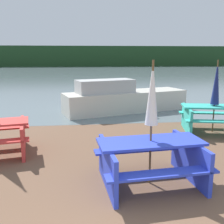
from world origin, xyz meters
TOP-DOWN VIEW (x-y plane):
  - water at (0.00, 31.95)m, footprint 60.00×50.00m
  - far_treeline at (0.00, 51.95)m, footprint 80.00×1.60m
  - picnic_table_blue at (0.64, 2.86)m, footprint 1.91×1.55m
  - picnic_table_teal at (3.27, 5.78)m, footprint 2.03×1.71m
  - umbrella_navy at (3.27, 5.78)m, footprint 0.24×0.24m
  - umbrella_white at (0.64, 2.86)m, footprint 0.22×0.22m
  - boat at (1.04, 8.89)m, footprint 5.12×2.72m

SIDE VIEW (x-z plane):
  - water at x=0.00m, z-range 0.00..0.00m
  - picnic_table_teal at x=3.27m, z-range 0.08..0.86m
  - picnic_table_blue at x=0.64m, z-range 0.08..0.86m
  - boat at x=1.04m, z-range -0.15..1.15m
  - umbrella_navy at x=3.27m, z-range 0.40..2.48m
  - umbrella_white at x=0.64m, z-range 0.51..2.64m
  - far_treeline at x=0.00m, z-range 0.00..4.00m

